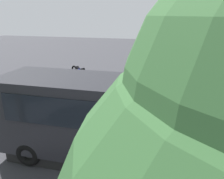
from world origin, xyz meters
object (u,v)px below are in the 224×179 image
Objects in this scene: tour_bus at (118,122)px; spectator_centre at (118,107)px; spectator_right at (98,109)px; parked_motorcycle_silver at (202,136)px; stunt_motorcycle at (81,74)px; spectator_far_left at (154,114)px; traffic_cone at (100,89)px; spectator_left at (137,111)px.

spectator_centre is at bearing -77.07° from tour_bus.
parked_motorcycle_silver is (-4.87, 0.54, -0.53)m from spectator_right.
spectator_right is 0.92× the size of stunt_motorcycle.
spectator_far_left reaches higher than parked_motorcycle_silver.
tour_bus is at bearing 64.02° from spectator_far_left.
spectator_far_left reaches higher than traffic_cone.
stunt_motorcycle is at bearing -45.06° from spectator_far_left.
tour_bus reaches higher than spectator_left.
spectator_left is 7.96m from stunt_motorcycle.
traffic_cone is (3.39, -4.66, -0.70)m from spectator_left.
parked_motorcycle_silver is at bearing 165.67° from spectator_left.
spectator_right is (0.94, 0.34, -0.07)m from spectator_centre.
spectator_right is 2.71× the size of traffic_cone.
spectator_far_left is 8.71m from stunt_motorcycle.
traffic_cone is (1.49, -4.87, -0.71)m from spectator_right.
stunt_motorcycle is (6.15, -6.16, -0.07)m from spectator_far_left.
traffic_cone is (4.22, -4.90, -0.76)m from spectator_far_left.
spectator_centre is at bearing -11.61° from spectator_far_left.
stunt_motorcycle is at bearing -38.88° from parked_motorcycle_silver.
spectator_centre is (0.63, -2.76, -0.56)m from tour_bus.
spectator_centre is at bearing -7.41° from spectator_left.
tour_bus is 3.97m from parked_motorcycle_silver.
spectator_left is at bearing -97.22° from tour_bus.
stunt_motorcycle is (5.32, -5.92, -0.01)m from spectator_left.
spectator_left reaches higher than parked_motorcycle_silver.
spectator_centre is 2.86× the size of traffic_cone.
spectator_far_left is 1.84m from spectator_centre.
spectator_centre is 1.00m from spectator_right.
spectator_far_left is (-1.16, -2.39, -0.57)m from tour_bus.
spectator_right is at bearing -0.58° from spectator_far_left.
spectator_centre is 0.88× the size of parked_motorcycle_silver.
spectator_right is 7.02m from stunt_motorcycle.
spectator_centre is 4.07m from parked_motorcycle_silver.
stunt_motorcycle reaches higher than traffic_cone.
tour_bus is 5.05× the size of spectator_centre.
spectator_right is (2.74, -0.03, -0.06)m from spectator_far_left.
tour_bus reaches higher than spectator_far_left.
spectator_far_left is 1.05× the size of spectator_right.
traffic_cone is (-1.92, 1.26, -0.70)m from stunt_motorcycle.
spectator_centre reaches higher than spectator_left.
traffic_cone is at bearing 146.74° from stunt_motorcycle.
stunt_motorcycle is 2.95× the size of traffic_cone.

